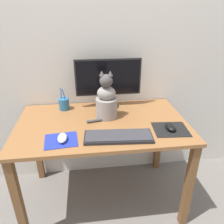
% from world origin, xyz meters
% --- Properties ---
extents(ground_plane, '(12.00, 12.00, 0.00)m').
position_xyz_m(ground_plane, '(0.00, 0.00, 0.00)').
color(ground_plane, slate).
extents(wall_back, '(7.00, 0.04, 2.50)m').
position_xyz_m(wall_back, '(0.00, 0.39, 1.25)').
color(wall_back, beige).
rests_on(wall_back, ground_plane).
extents(desk, '(1.21, 0.72, 0.73)m').
position_xyz_m(desk, '(0.00, 0.00, 0.63)').
color(desk, brown).
rests_on(desk, ground_plane).
extents(monitor, '(0.52, 0.17, 0.39)m').
position_xyz_m(monitor, '(0.08, 0.27, 0.95)').
color(monitor, black).
rests_on(monitor, desk).
extents(keyboard, '(0.44, 0.19, 0.02)m').
position_xyz_m(keyboard, '(0.08, -0.22, 0.74)').
color(keyboard, black).
rests_on(keyboard, desk).
extents(mousepad_left, '(0.21, 0.19, 0.00)m').
position_xyz_m(mousepad_left, '(-0.27, -0.21, 0.73)').
color(mousepad_left, '#1E2D9E').
rests_on(mousepad_left, desk).
extents(mousepad_right, '(0.24, 0.22, 0.00)m').
position_xyz_m(mousepad_right, '(0.45, -0.17, 0.73)').
color(mousepad_right, black).
rests_on(mousepad_right, desk).
extents(computer_mouse_left, '(0.06, 0.10, 0.04)m').
position_xyz_m(computer_mouse_left, '(-0.26, -0.22, 0.76)').
color(computer_mouse_left, white).
rests_on(computer_mouse_left, mousepad_left).
extents(computer_mouse_right, '(0.06, 0.11, 0.04)m').
position_xyz_m(computer_mouse_right, '(0.44, -0.17, 0.76)').
color(computer_mouse_right, black).
rests_on(computer_mouse_right, mousepad_right).
extents(cat, '(0.24, 0.18, 0.36)m').
position_xyz_m(cat, '(0.04, 0.07, 0.87)').
color(cat, gray).
rests_on(cat, desk).
extents(pen_cup, '(0.08, 0.08, 0.18)m').
position_xyz_m(pen_cup, '(-0.28, 0.25, 0.78)').
color(pen_cup, '#286089').
rests_on(pen_cup, desk).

